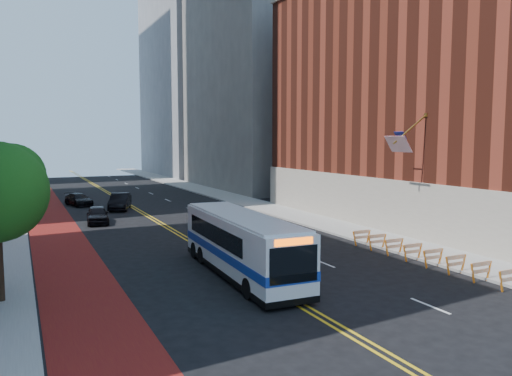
{
  "coord_description": "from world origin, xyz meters",
  "views": [
    {
      "loc": [
        -10.44,
        -17.04,
        6.91
      ],
      "look_at": [
        1.56,
        8.0,
        4.19
      ],
      "focal_mm": 35.0,
      "sensor_mm": 36.0,
      "label": 1
    }
  ],
  "objects": [
    {
      "name": "sidewalk_right",
      "position": [
        12.0,
        30.0,
        0.07
      ],
      "size": [
        4.0,
        140.0,
        0.15
      ],
      "primitive_type": "cube",
      "color": "gray",
      "rests_on": "ground"
    },
    {
      "name": "sidewalk_left",
      "position": [
        -12.0,
        30.0,
        0.07
      ],
      "size": [
        4.0,
        140.0,
        0.15
      ],
      "primitive_type": "cube",
      "color": "gray",
      "rests_on": "ground"
    },
    {
      "name": "bus_lane_paint",
      "position": [
        -8.1,
        30.0,
        0.0
      ],
      "size": [
        3.6,
        140.0,
        0.01
      ],
      "primitive_type": "cube",
      "color": "maroon",
      "rests_on": "ground"
    },
    {
      "name": "midrise_right_near",
      "position": [
        23.0,
        48.0,
        20.0
      ],
      "size": [
        18.0,
        26.0,
        40.0
      ],
      "primitive_type": "cube",
      "color": "slate",
      "rests_on": "ground"
    },
    {
      "name": "center_line_outer",
      "position": [
        0.18,
        30.0,
        0.0
      ],
      "size": [
        0.14,
        140.0,
        0.01
      ],
      "primitive_type": "cube",
      "color": "gold",
      "rests_on": "ground"
    },
    {
      "name": "car_c",
      "position": [
        -4.84,
        37.55,
        0.64
      ],
      "size": [
        2.89,
        4.7,
        1.27
      ],
      "primitive_type": "imported",
      "rotation": [
        0.0,
        0.0,
        0.27
      ],
      "color": "black",
      "rests_on": "ground"
    },
    {
      "name": "brick_building",
      "position": [
        21.93,
        12.0,
        10.96
      ],
      "size": [
        18.73,
        36.0,
        22.0
      ],
      "color": "#5C2214",
      "rests_on": "ground"
    },
    {
      "name": "center_line_inner",
      "position": [
        -0.18,
        30.0,
        0.0
      ],
      "size": [
        0.14,
        140.0,
        0.01
      ],
      "primitive_type": "cube",
      "color": "gold",
      "rests_on": "ground"
    },
    {
      "name": "lane_dashes",
      "position": [
        4.8,
        38.0,
        0.01
      ],
      "size": [
        0.14,
        98.2,
        0.01
      ],
      "color": "silver",
      "rests_on": "ground"
    },
    {
      "name": "car_b",
      "position": [
        -1.5,
        32.63,
        0.8
      ],
      "size": [
        3.11,
        5.16,
        1.6
      ],
      "primitive_type": "imported",
      "rotation": [
        0.0,
        0.0,
        -0.31
      ],
      "color": "black",
      "rests_on": "ground"
    },
    {
      "name": "midrise_right_far",
      "position": [
        24.0,
        78.0,
        27.5
      ],
      "size": [
        20.0,
        28.0,
        55.0
      ],
      "primitive_type": "cube",
      "color": "gray",
      "rests_on": "ground"
    },
    {
      "name": "ground",
      "position": [
        0.0,
        0.0,
        0.0
      ],
      "size": [
        160.0,
        160.0,
        0.0
      ],
      "primitive_type": "plane",
      "color": "black",
      "rests_on": "ground"
    },
    {
      "name": "transit_bus",
      "position": [
        -0.37,
        5.76,
        1.63
      ],
      "size": [
        2.95,
        11.46,
        3.12
      ],
      "rotation": [
        0.0,
        0.0,
        -0.04
      ],
      "color": "silver",
      "rests_on": "ground"
    },
    {
      "name": "car_a",
      "position": [
        -4.67,
        25.21,
        0.72
      ],
      "size": [
        2.16,
        4.39,
        1.44
      ],
      "primitive_type": "imported",
      "rotation": [
        0.0,
        0.0,
        -0.11
      ],
      "color": "black",
      "rests_on": "ground"
    },
    {
      "name": "construction_barriers",
      "position": [
        9.6,
        3.42,
        0.68
      ],
      "size": [
        1.42,
        10.91,
        1.0
      ],
      "color": "orange",
      "rests_on": "ground"
    }
  ]
}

